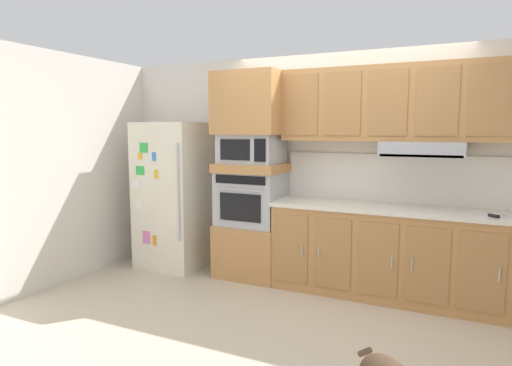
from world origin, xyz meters
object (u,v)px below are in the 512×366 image
(built_in_oven, at_px, (252,198))
(screwdriver, at_px, (495,216))
(refrigerator, at_px, (174,195))
(microwave, at_px, (252,149))

(built_in_oven, xyz_separation_m, screwdriver, (2.42, -0.17, 0.03))
(refrigerator, bearing_deg, screwdriver, -1.70)
(microwave, relative_size, screwdriver, 3.82)
(built_in_oven, bearing_deg, microwave, -0.77)
(microwave, bearing_deg, refrigerator, -176.24)
(refrigerator, height_order, built_in_oven, refrigerator)
(refrigerator, xyz_separation_m, built_in_oven, (1.03, 0.07, 0.02))
(built_in_oven, bearing_deg, refrigerator, -176.24)
(refrigerator, distance_m, screwdriver, 3.46)
(refrigerator, bearing_deg, built_in_oven, 3.76)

